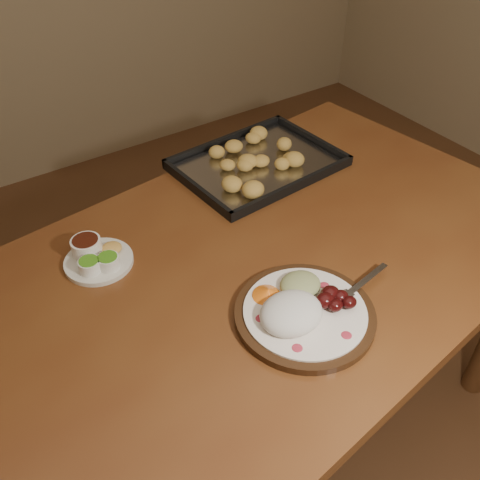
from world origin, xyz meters
TOP-DOWN VIEW (x-y plane):
  - ground at (0.00, 0.00)m, footprint 4.00×4.00m
  - dining_table at (-0.06, 0.12)m, footprint 1.60×1.09m
  - dinner_plate at (-0.10, -0.08)m, footprint 0.39×0.30m
  - condiment_saucer at (-0.39, 0.32)m, footprint 0.16×0.16m
  - baking_tray at (0.17, 0.45)m, footprint 0.47×0.37m

SIDE VIEW (x-z plane):
  - ground at x=0.00m, z-range 0.00..0.00m
  - dining_table at x=-0.06m, z-range 0.28..1.03m
  - baking_tray at x=0.17m, z-range 0.74..0.79m
  - condiment_saucer at x=-0.39m, z-range 0.74..0.80m
  - dinner_plate at x=-0.10m, z-range 0.74..0.81m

